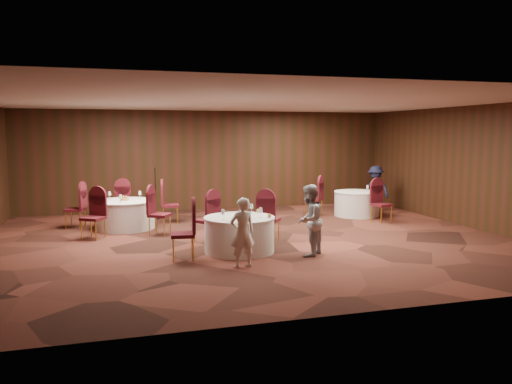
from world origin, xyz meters
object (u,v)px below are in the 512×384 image
object	(u,v)px
table_main	(239,234)
man_c	(376,189)
mic_stand	(156,204)
woman_b	(309,220)
table_right	(357,203)
woman_a	(242,232)
table_left	(125,214)

from	to	relation	value
table_main	man_c	bearing A→B (deg)	37.06
table_main	mic_stand	xyz separation A→B (m)	(-1.35, 4.61, 0.05)
mic_stand	man_c	distance (m)	6.89
woman_b	table_right	bearing A→B (deg)	-174.36
mic_stand	man_c	xyz separation A→B (m)	(6.87, -0.45, 0.30)
mic_stand	man_c	size ratio (longest dim) A/B	1.03
woman_a	man_c	bearing A→B (deg)	-143.70
mic_stand	table_main	bearing A→B (deg)	-73.68
mic_stand	woman_a	size ratio (longest dim) A/B	1.15
table_main	woman_b	bearing A→B (deg)	-28.39
woman_b	table_main	bearing A→B (deg)	-75.04
table_right	mic_stand	distance (m)	5.98
table_left	woman_a	size ratio (longest dim) A/B	1.19
man_c	table_right	bearing A→B (deg)	-85.15
table_main	table_right	bearing A→B (deg)	37.74
table_right	woman_a	world-z (taller)	woman_a
table_right	mic_stand	world-z (taller)	mic_stand
table_right	mic_stand	bearing A→B (deg)	169.26
table_right	woman_b	size ratio (longest dim) A/B	0.94
man_c	table_left	bearing A→B (deg)	-112.70
table_right	woman_a	size ratio (longest dim) A/B	1.04
table_left	table_right	xyz separation A→B (m)	(6.77, 0.18, 0.00)
mic_stand	woman_b	distance (m)	5.93
table_left	mic_stand	bearing A→B (deg)	55.34
woman_a	woman_b	distance (m)	1.60
table_main	table_left	world-z (taller)	same
table_left	woman_a	world-z (taller)	woman_a
mic_stand	woman_b	xyz separation A→B (m)	(2.63, -5.31, 0.30)
woman_a	woman_b	world-z (taller)	woman_b
table_main	table_left	size ratio (longest dim) A/B	0.96
woman_b	man_c	size ratio (longest dim) A/B	1.00
man_c	woman_b	bearing A→B (deg)	-70.03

